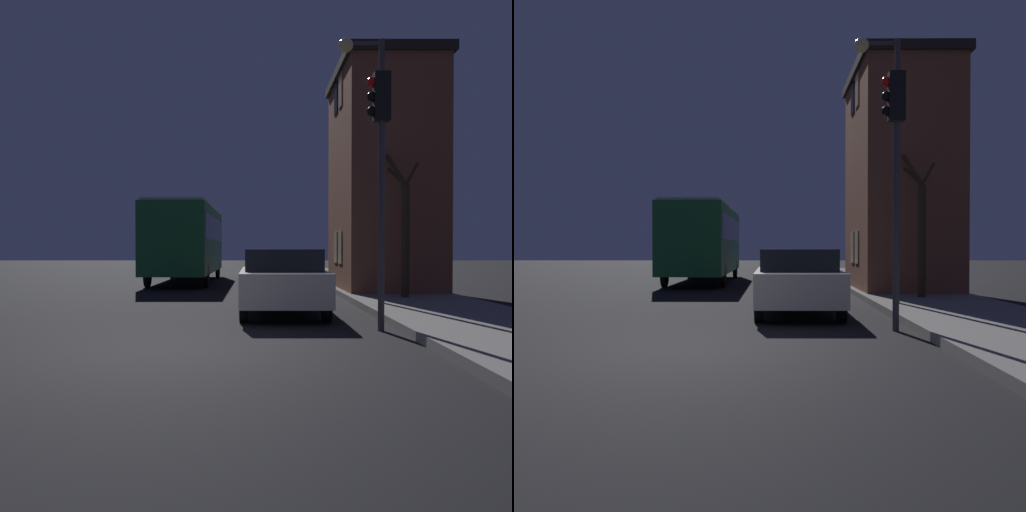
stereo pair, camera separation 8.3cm
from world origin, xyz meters
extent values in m
plane|color=black|center=(0.00, 0.00, 0.00)|extent=(120.00, 120.00, 0.00)
cube|color=brown|center=(5.59, 11.02, 3.79)|extent=(3.04, 5.38, 7.25)
cube|color=black|center=(5.59, 11.02, 7.57)|extent=(3.28, 5.62, 0.30)
cube|color=#E5C67F|center=(4.05, 10.48, 1.57)|extent=(0.03, 0.70, 1.10)
cube|color=#E5C67F|center=(4.05, 11.55, 1.57)|extent=(0.03, 0.70, 1.10)
cube|color=#E5C67F|center=(4.05, 10.48, 6.82)|extent=(0.03, 0.70, 1.10)
cube|color=black|center=(4.05, 11.55, 6.82)|extent=(0.03, 0.70, 1.10)
cylinder|color=#38383A|center=(4.38, 5.63, 3.47)|extent=(0.14, 0.14, 6.59)
cylinder|color=#38383A|center=(3.93, 5.63, 6.66)|extent=(0.90, 0.09, 0.09)
sphere|color=#F9E08C|center=(3.48, 5.63, 6.61)|extent=(0.37, 0.37, 0.37)
cylinder|color=#38383A|center=(3.56, 1.92, 1.95)|extent=(0.12, 0.12, 3.91)
cube|color=black|center=(3.56, 1.92, 4.36)|extent=(0.30, 0.24, 0.90)
sphere|color=red|center=(3.38, 1.92, 4.63)|extent=(0.20, 0.20, 0.20)
sphere|color=black|center=(3.38, 1.92, 4.36)|extent=(0.20, 0.20, 0.20)
sphere|color=black|center=(3.38, 1.92, 4.09)|extent=(0.20, 0.20, 0.20)
cylinder|color=#382819|center=(5.41, 7.23, 1.73)|extent=(0.23, 0.23, 3.13)
cylinder|color=#382819|center=(5.25, 7.64, 3.58)|extent=(0.41, 0.89, 0.64)
cylinder|color=#382819|center=(5.63, 7.46, 3.63)|extent=(0.56, 0.56, 0.73)
cylinder|color=#382819|center=(5.26, 7.74, 3.79)|extent=(0.43, 1.13, 1.06)
cube|color=#1E6B33|center=(-1.87, 16.95, 1.88)|extent=(2.49, 10.23, 2.80)
cube|color=black|center=(-1.87, 16.95, 2.39)|extent=(2.51, 9.41, 1.01)
cube|color=#B2B2B2|center=(-1.87, 16.95, 3.34)|extent=(2.37, 9.72, 0.12)
cylinder|color=black|center=(-0.72, 20.28, 0.48)|extent=(0.18, 0.96, 0.96)
cylinder|color=black|center=(-3.03, 20.28, 0.48)|extent=(0.18, 0.96, 0.96)
cylinder|color=black|center=(-0.72, 13.63, 0.48)|extent=(0.18, 0.96, 0.96)
cylinder|color=black|center=(-3.03, 13.63, 0.48)|extent=(0.18, 0.96, 0.96)
cube|color=beige|center=(1.83, 4.52, 0.68)|extent=(1.90, 4.25, 0.72)
cube|color=black|center=(1.83, 4.31, 1.28)|extent=(1.67, 2.21, 0.48)
cylinder|color=black|center=(2.69, 5.90, 0.32)|extent=(0.18, 0.65, 0.65)
cylinder|color=black|center=(0.97, 5.90, 0.32)|extent=(0.18, 0.65, 0.65)
cylinder|color=black|center=(2.69, 3.14, 0.32)|extent=(0.18, 0.65, 0.65)
cylinder|color=black|center=(0.97, 3.14, 0.32)|extent=(0.18, 0.65, 0.65)
cube|color=#B21E19|center=(1.97, 13.70, 0.63)|extent=(1.89, 4.28, 0.57)
cube|color=black|center=(1.97, 13.49, 1.14)|extent=(1.67, 2.23, 0.47)
cylinder|color=black|center=(2.83, 15.09, 0.34)|extent=(0.18, 0.69, 0.69)
cylinder|color=black|center=(1.11, 15.09, 0.34)|extent=(0.18, 0.69, 0.69)
cylinder|color=black|center=(2.83, 12.31, 0.34)|extent=(0.18, 0.69, 0.69)
cylinder|color=black|center=(1.11, 12.31, 0.34)|extent=(0.18, 0.69, 0.69)
camera|label=1|loc=(1.23, -8.68, 1.56)|focal=40.00mm
camera|label=2|loc=(1.31, -8.68, 1.56)|focal=40.00mm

